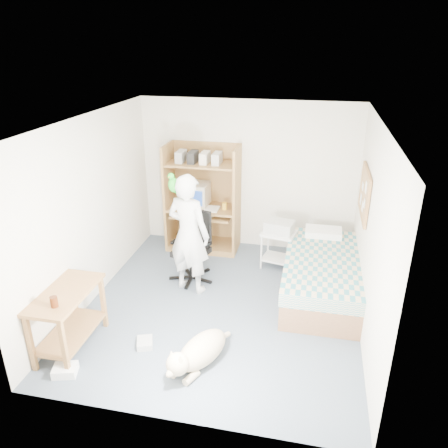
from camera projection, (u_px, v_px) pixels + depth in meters
name	position (u px, v px, depth m)	size (l,w,h in m)	color
floor	(222.00, 306.00, 5.98)	(4.00, 4.00, 0.00)	#4C5968
wall_back	(247.00, 176.00, 7.28)	(3.60, 0.02, 2.50)	silver
wall_right	(371.00, 234.00, 5.14)	(0.02, 4.00, 2.50)	silver
wall_left	(90.00, 211.00, 5.83)	(0.02, 4.00, 2.50)	silver
ceiling	(222.00, 121.00, 4.99)	(3.60, 4.00, 0.02)	white
computer_hutch	(203.00, 202.00, 7.35)	(1.20, 0.63, 1.80)	brown
bed	(321.00, 275.00, 6.17)	(1.02, 2.02, 0.66)	brown
side_desk	(68.00, 311.00, 5.00)	(0.50, 1.00, 0.75)	brown
corkboard	(365.00, 193.00, 5.87)	(0.04, 0.94, 0.66)	#9B7645
office_chair	(193.00, 256.00, 6.53)	(0.59, 0.60, 1.05)	black
person	(189.00, 234.00, 6.05)	(0.63, 0.42, 1.74)	silver
parrot	(173.00, 183.00, 5.82)	(0.13, 0.22, 0.35)	#1C9215
dog	(199.00, 352.00, 4.84)	(0.62, 1.02, 0.41)	tan
printer_cart	(278.00, 244.00, 6.84)	(0.57, 0.49, 0.60)	silver
printer	(279.00, 227.00, 6.73)	(0.42, 0.32, 0.18)	#AAAAA5
crt_monitor	(196.00, 194.00, 7.32)	(0.41, 0.43, 0.38)	beige
keyboard	(201.00, 214.00, 7.27)	(0.45, 0.16, 0.03)	beige
pencil_cup	(225.00, 206.00, 7.20)	(0.08, 0.08, 0.12)	gold
drink_glass	(54.00, 302.00, 4.62)	(0.08, 0.08, 0.12)	#441D0A
floor_box_a	(65.00, 370.00, 4.75)	(0.25, 0.20, 0.10)	white
floor_box_b	(145.00, 343.00, 5.19)	(0.18, 0.22, 0.08)	#A4A5A0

